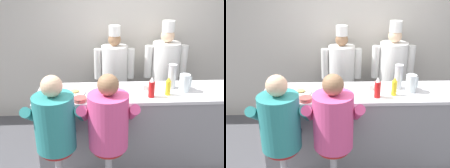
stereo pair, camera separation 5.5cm
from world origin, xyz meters
The scene contains 13 objects.
wall_back centered at (0.00, 1.67, 1.35)m, with size 10.00×0.06×2.70m.
diner_counter centered at (0.00, 0.34, 0.50)m, with size 2.61×0.68×1.01m.
ketchup_bottle_red centered at (0.11, 0.16, 1.13)m, with size 0.08×0.08×0.26m.
mustard_bottle_yellow centered at (0.32, 0.22, 1.12)m, with size 0.06×0.06×0.23m.
water_pitcher_clear centered at (0.56, 0.32, 1.12)m, with size 0.15×0.13×0.22m.
breakfast_plate centered at (-0.82, 0.31, 1.02)m, with size 0.26×0.26×0.05m.
cereal_bowl centered at (-0.74, 0.09, 1.03)m, with size 0.16×0.16×0.05m.
coffee_mug_white centered at (0.07, 0.40, 1.05)m, with size 0.14×0.09×0.08m.
cup_stack_steel centered at (0.42, 0.43, 1.17)m, with size 0.11×0.11×0.32m.
diner_seated_teal centered at (-0.99, -0.24, 0.89)m, with size 0.65×0.64×1.46m.
diner_seated_pink centered at (-0.43, -0.24, 0.89)m, with size 0.65×0.65×1.47m.
cook_in_whites_near centered at (-0.26, 1.35, 0.92)m, with size 0.65×0.42×1.68m.
cook_in_whites_far centered at (0.55, 1.27, 0.96)m, with size 0.68×0.44×1.75m.
Camera 1 is at (-0.51, -2.69, 2.34)m, focal length 42.00 mm.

